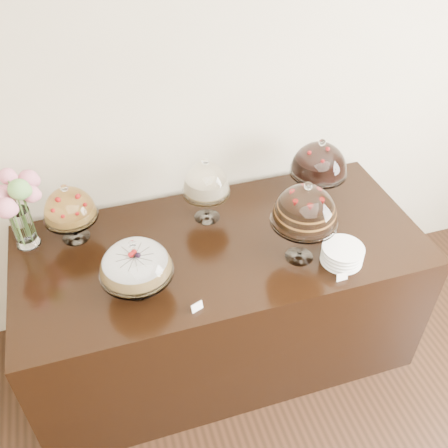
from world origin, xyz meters
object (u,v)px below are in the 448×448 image
object	(u,v)px
cake_stand_cheesecake	(206,181)
flower_vase	(16,203)
cake_stand_choco_layer	(305,208)
cake_stand_dark_choco	(319,161)
display_counter	(222,299)
cake_stand_sugar_sponge	(135,262)
plate_stack	(342,255)
cake_stand_fruit_tart	(69,206)

from	to	relation	value
cake_stand_cheesecake	flower_vase	bearing A→B (deg)	175.78
cake_stand_choco_layer	cake_stand_dark_choco	size ratio (longest dim) A/B	1.20
display_counter	flower_vase	distance (m)	1.27
display_counter	flower_vase	bearing A→B (deg)	162.39
cake_stand_sugar_sponge	plate_stack	world-z (taller)	cake_stand_sugar_sponge
cake_stand_fruit_tart	plate_stack	world-z (taller)	cake_stand_fruit_tart
cake_stand_choco_layer	plate_stack	size ratio (longest dim) A/B	2.28
cake_stand_cheesecake	flower_vase	xyz separation A→B (m)	(-0.98, 0.07, 0.03)
cake_stand_dark_choco	cake_stand_sugar_sponge	bearing A→B (deg)	-159.21
cake_stand_dark_choco	flower_vase	size ratio (longest dim) A/B	0.91
display_counter	cake_stand_cheesecake	size ratio (longest dim) A/B	5.51
cake_stand_choco_layer	display_counter	bearing A→B (deg)	148.82
display_counter	plate_stack	size ratio (longest dim) A/B	10.54
cake_stand_cheesecake	flower_vase	world-z (taller)	flower_vase
display_counter	cake_stand_fruit_tart	xyz separation A→B (m)	(-0.74, 0.29, 0.66)
display_counter	cake_stand_dark_choco	distance (m)	0.99
cake_stand_sugar_sponge	plate_stack	distance (m)	1.05
cake_stand_sugar_sponge	flower_vase	world-z (taller)	flower_vase
cake_stand_dark_choco	flower_vase	distance (m)	1.65
flower_vase	cake_stand_sugar_sponge	bearing A→B (deg)	-45.27
display_counter	cake_stand_dark_choco	world-z (taller)	cake_stand_dark_choco
plate_stack	cake_stand_sugar_sponge	bearing A→B (deg)	173.65
display_counter	cake_stand_choco_layer	size ratio (longest dim) A/B	4.61
cake_stand_dark_choco	flower_vase	xyz separation A→B (m)	(-1.65, 0.08, 0.02)
display_counter	cake_stand_fruit_tart	distance (m)	1.04
cake_stand_sugar_sponge	cake_stand_fruit_tart	size ratio (longest dim) A/B	1.00
cake_stand_choco_layer	cake_stand_dark_choco	xyz separation A→B (m)	(0.30, 0.45, -0.07)
flower_vase	plate_stack	size ratio (longest dim) A/B	2.09
cake_stand_choco_layer	cake_stand_dark_choco	world-z (taller)	cake_stand_choco_layer
cake_stand_choco_layer	cake_stand_fruit_tart	bearing A→B (deg)	155.29
cake_stand_cheesecake	cake_stand_dark_choco	bearing A→B (deg)	-0.70
flower_vase	cake_stand_fruit_tart	bearing A→B (deg)	-5.71
cake_stand_dark_choco	flower_vase	bearing A→B (deg)	177.21
display_counter	cake_stand_choco_layer	world-z (taller)	cake_stand_choco_layer
cake_stand_fruit_tart	flower_vase	world-z (taller)	flower_vase
cake_stand_sugar_sponge	flower_vase	distance (m)	0.73
cake_stand_fruit_tart	plate_stack	distance (m)	1.44
cake_stand_sugar_sponge	flower_vase	size ratio (longest dim) A/B	0.81
cake_stand_sugar_sponge	cake_stand_cheesecake	size ratio (longest dim) A/B	0.89
display_counter	cake_stand_cheesecake	xyz separation A→B (m)	(-0.01, 0.24, 0.70)
cake_stand_cheesecake	flower_vase	distance (m)	0.98
cake_stand_choco_layer	flower_vase	size ratio (longest dim) A/B	1.09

